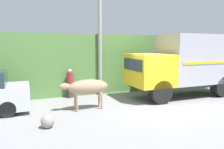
{
  "coord_description": "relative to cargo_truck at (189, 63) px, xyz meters",
  "views": [
    {
      "loc": [
        -5.43,
        -8.63,
        2.83
      ],
      "look_at": [
        -1.56,
        0.96,
        1.49
      ],
      "focal_mm": 35.0,
      "sensor_mm": 36.0,
      "label": 1
    }
  ],
  "objects": [
    {
      "name": "hillside_embankment",
      "position": [
        -3.23,
        5.26,
        -0.13
      ],
      "size": [
        32.0,
        5.91,
        3.53
      ],
      "color": "#568442",
      "rests_on": "ground_plane"
    },
    {
      "name": "brown_cow",
      "position": [
        -6.1,
        -0.51,
        -0.88
      ],
      "size": [
        2.21,
        0.67,
        1.36
      ],
      "rotation": [
        0.0,
        0.0,
        -0.22
      ],
      "color": "#9E7F60",
      "rests_on": "ground_plane"
    },
    {
      "name": "roadside_rock",
      "position": [
        -8.0,
        -2.19,
        -1.66
      ],
      "size": [
        0.47,
        0.47,
        0.47
      ],
      "color": "gray",
      "rests_on": "ground_plane"
    },
    {
      "name": "pedestrian_on_hill",
      "position": [
        -6.37,
        2.02,
        -1.02
      ],
      "size": [
        0.45,
        0.45,
        1.61
      ],
      "rotation": [
        0.0,
        0.0,
        3.51
      ],
      "color": "#38332D",
      "rests_on": "ground_plane"
    },
    {
      "name": "ground_plane",
      "position": [
        -3.23,
        -1.2,
        -1.9
      ],
      "size": [
        60.0,
        60.0,
        0.0
      ],
      "primitive_type": "plane",
      "color": "gray"
    },
    {
      "name": "utility_pole",
      "position": [
        -4.57,
        2.15,
        1.59
      ],
      "size": [
        0.9,
        0.23,
        6.74
      ],
      "color": "#9E998E",
      "rests_on": "ground_plane"
    },
    {
      "name": "cargo_truck",
      "position": [
        0.0,
        0.0,
        0.0
      ],
      "size": [
        6.58,
        2.33,
        3.48
      ],
      "rotation": [
        0.0,
        0.0,
        -0.04
      ],
      "color": "#2D2D2D",
      "rests_on": "ground_plane"
    }
  ]
}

